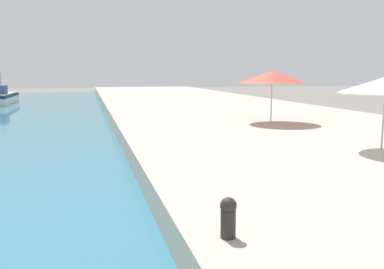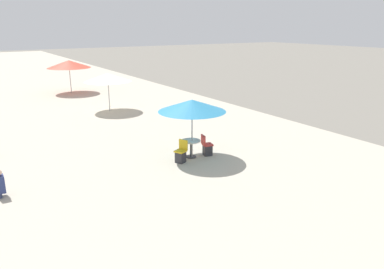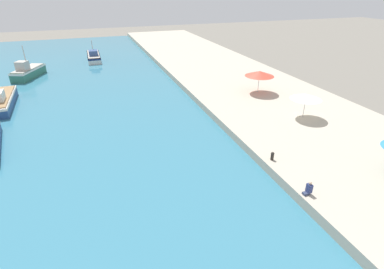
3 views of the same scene
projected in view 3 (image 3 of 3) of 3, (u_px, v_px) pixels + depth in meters
The scene contains 7 objects.
quay_promenade at pixel (226, 75), 44.91m from camera, with size 16.00×90.00×0.78m.
fishing_boat_far at pixel (28, 72), 44.23m from camera, with size 4.40×6.66×4.69m.
fishing_boat_distant at pixel (94, 56), 54.70m from camera, with size 2.26×8.31×3.45m.
cafe_umbrella_white at pixel (306, 97), 28.66m from camera, with size 2.99×2.99×2.43m.
cafe_umbrella_striped at pixel (260, 74), 35.37m from camera, with size 3.45×3.45×2.63m.
person_at_quay at pixel (309, 189), 18.66m from camera, with size 0.51×0.36×0.94m.
mooring_bollard at pixel (272, 156), 22.36m from camera, with size 0.26×0.26×0.65m.
Camera 3 is at (-11.36, -2.98, 12.64)m, focal length 28.00 mm.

